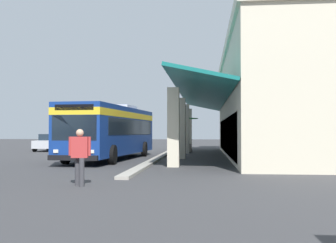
% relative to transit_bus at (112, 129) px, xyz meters
% --- Properties ---
extents(ground, '(120.00, 120.00, 0.00)m').
position_rel_transit_bus_xyz_m(ground, '(-3.51, 6.20, -1.85)').
color(ground, '#38383A').
extents(curb_strip, '(28.09, 0.50, 0.12)m').
position_rel_transit_bus_xyz_m(curb_strip, '(-3.94, 2.76, -1.79)').
color(curb_strip, '#9E998E').
rests_on(curb_strip, ground).
extents(plaza_building, '(23.71, 14.14, 7.45)m').
position_rel_transit_bus_xyz_m(plaza_building, '(-3.94, 12.38, 1.88)').
color(plaza_building, beige).
rests_on(plaza_building, ground).
extents(transit_bus, '(11.39, 3.55, 3.34)m').
position_rel_transit_bus_xyz_m(transit_bus, '(0.00, 0.00, 0.00)').
color(transit_bus, navy).
rests_on(transit_bus, ground).
extents(parked_sedan_silver, '(4.43, 2.07, 1.47)m').
position_rel_transit_bus_xyz_m(parked_sedan_silver, '(-9.93, -7.68, -1.10)').
color(parked_sedan_silver, '#B2B5BA').
rests_on(parked_sedan_silver, ground).
extents(pedestrian, '(0.41, 0.70, 1.75)m').
position_rel_transit_bus_xyz_m(pedestrian, '(11.73, 1.79, -0.86)').
color(pedestrian, '#38383D').
rests_on(pedestrian, ground).
extents(potted_palm, '(1.68, 1.79, 2.85)m').
position_rel_transit_bus_xyz_m(potted_palm, '(-9.06, 4.08, -1.20)').
color(potted_palm, gray).
rests_on(potted_palm, ground).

